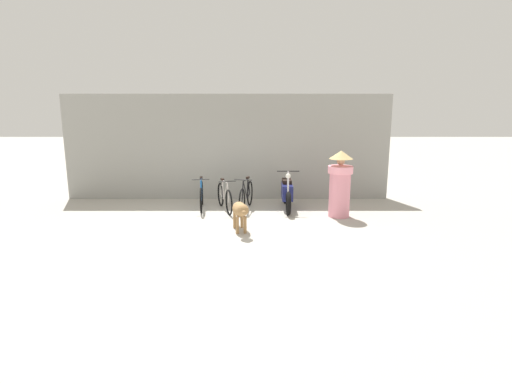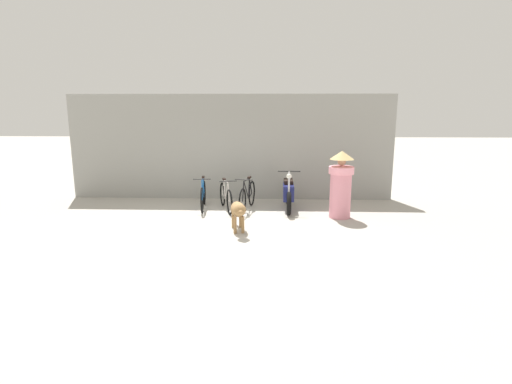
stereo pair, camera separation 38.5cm
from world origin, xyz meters
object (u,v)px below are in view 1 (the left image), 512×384
object	(u,v)px
motorcycle	(287,193)
person_in_robes	(340,183)
bicycle_1	(225,197)
bicycle_0	(202,196)
stray_dog	(240,210)
bicycle_2	(246,196)

from	to	relation	value
motorcycle	person_in_robes	xyz separation A→B (m)	(1.26, -0.76, 0.42)
person_in_robes	bicycle_1	bearing A→B (deg)	-12.78
bicycle_0	stray_dog	xyz separation A→B (m)	(1.13, -2.06, 0.12)
bicycle_0	stray_dog	size ratio (longest dim) A/B	1.38
bicycle_1	motorcycle	world-z (taller)	motorcycle
motorcycle	bicycle_0	bearing A→B (deg)	-89.45
stray_dog	bicycle_0	bearing A→B (deg)	-162.60
bicycle_2	stray_dog	bearing A→B (deg)	7.49
bicycle_0	bicycle_2	bearing A→B (deg)	78.76
motorcycle	person_in_robes	world-z (taller)	person_in_robes
bicycle_0	motorcycle	bearing A→B (deg)	83.79
bicycle_2	stray_dog	world-z (taller)	bicycle_2
bicycle_0	motorcycle	world-z (taller)	motorcycle
bicycle_2	person_in_robes	bearing A→B (deg)	84.34
bicycle_2	motorcycle	distance (m)	1.11
bicycle_2	stray_dog	distance (m)	1.95
person_in_robes	stray_dog	bearing A→B (deg)	26.94
bicycle_0	motorcycle	xyz separation A→B (m)	(2.32, -0.01, 0.07)
motorcycle	stray_dog	world-z (taller)	motorcycle
stray_dog	person_in_robes	xyz separation A→B (m)	(2.45, 1.29, 0.38)
motorcycle	person_in_robes	distance (m)	1.53
motorcycle	stray_dog	size ratio (longest dim) A/B	1.56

